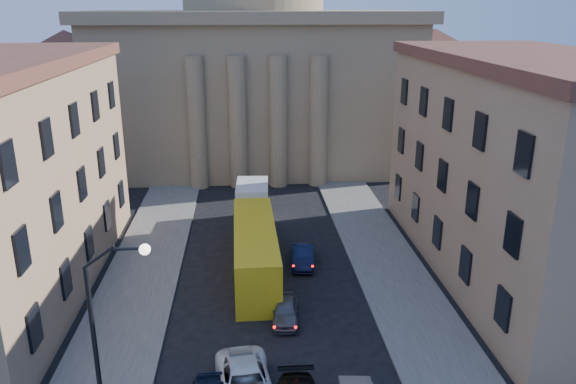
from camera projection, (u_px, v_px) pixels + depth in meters
name	position (u px, v px, depth m)	size (l,w,h in m)	color
sidewalk_left	(128.00, 314.00, 33.29)	(5.00, 60.00, 0.15)	#54524D
sidewalk_right	(408.00, 303.00, 34.53)	(5.00, 60.00, 0.15)	#54524D
church	(254.00, 56.00, 65.67)	(68.02, 28.76, 36.60)	#847151
building_right	(526.00, 167.00, 36.63)	(11.60, 26.60, 14.70)	#9B795B
street_lamp	(106.00, 327.00, 22.30)	(2.62, 0.44, 8.83)	black
car_left_mid	(246.00, 384.00, 26.05)	(2.51, 5.44, 1.51)	white
car_right_far	(285.00, 311.00, 32.56)	(1.49, 3.69, 1.26)	#535359
car_right_distant	(303.00, 255.00, 39.73)	(1.48, 4.24, 1.40)	black
city_bus	(255.00, 249.00, 37.84)	(3.00, 12.17, 3.42)	gold
box_truck	(252.00, 209.00, 45.85)	(2.80, 6.58, 3.56)	silver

